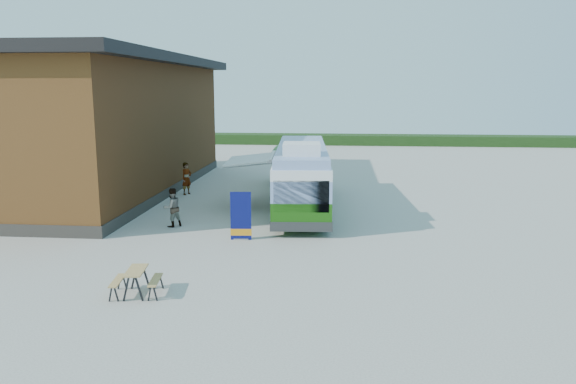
# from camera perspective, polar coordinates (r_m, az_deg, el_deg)

# --- Properties ---
(ground) EXTENTS (100.00, 100.00, 0.00)m
(ground) POSITION_cam_1_polar(r_m,az_deg,el_deg) (21.15, -2.00, -5.22)
(ground) COLOR #BCB7AD
(ground) RESTS_ON ground
(barn) EXTENTS (9.60, 21.20, 7.50)m
(barn) POSITION_cam_1_polar(r_m,az_deg,el_deg) (33.00, -18.19, 6.28)
(barn) COLOR brown
(barn) RESTS_ON ground
(hedge) EXTENTS (40.00, 3.00, 1.00)m
(hedge) POSITION_cam_1_polar(r_m,az_deg,el_deg) (58.66, 10.70, 5.22)
(hedge) COLOR #264419
(hedge) RESTS_ON ground
(bus) EXTENTS (3.20, 11.56, 3.51)m
(bus) POSITION_cam_1_polar(r_m,az_deg,el_deg) (26.89, 1.40, 1.84)
(bus) COLOR #1D5F0F
(bus) RESTS_ON ground
(awning) EXTENTS (2.53, 3.80, 0.48)m
(awning) POSITION_cam_1_polar(r_m,az_deg,el_deg) (27.16, -3.50, 3.81)
(awning) COLOR white
(awning) RESTS_ON ground
(banner) EXTENTS (0.81, 0.22, 1.87)m
(banner) POSITION_cam_1_polar(r_m,az_deg,el_deg) (21.49, -4.81, -2.88)
(banner) COLOR #0B1056
(banner) RESTS_ON ground
(picnic_table) EXTENTS (1.44, 1.32, 0.74)m
(picnic_table) POSITION_cam_1_polar(r_m,az_deg,el_deg) (16.43, -15.17, -8.25)
(picnic_table) COLOR tan
(picnic_table) RESTS_ON ground
(person_a) EXTENTS (0.70, 0.77, 1.77)m
(person_a) POSITION_cam_1_polar(r_m,az_deg,el_deg) (31.03, -10.26, 1.36)
(person_a) COLOR #999999
(person_a) RESTS_ON ground
(person_b) EXTENTS (1.00, 1.00, 1.64)m
(person_b) POSITION_cam_1_polar(r_m,az_deg,el_deg) (23.92, -11.70, -1.56)
(person_b) COLOR #999999
(person_b) RESTS_ON ground
(slurry_tanker) EXTENTS (3.17, 6.28, 2.40)m
(slurry_tanker) POSITION_cam_1_polar(r_m,az_deg,el_deg) (32.87, 0.51, 2.91)
(slurry_tanker) COLOR #208418
(slurry_tanker) RESTS_ON ground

